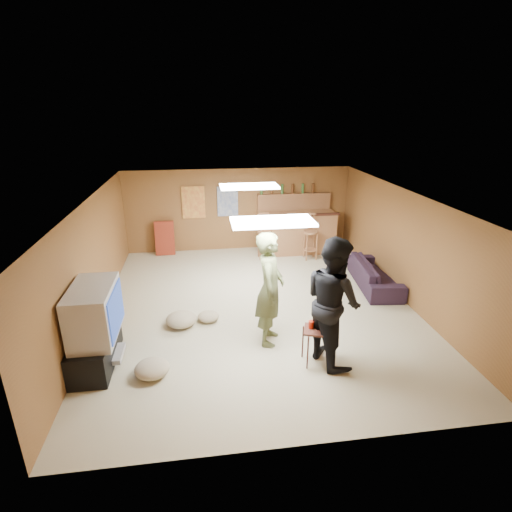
{
  "coord_description": "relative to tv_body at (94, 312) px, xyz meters",
  "views": [
    {
      "loc": [
        -1.02,
        -6.98,
        3.75
      ],
      "look_at": [
        0.0,
        0.2,
        1.0
      ],
      "focal_mm": 28.0,
      "sensor_mm": 36.0,
      "label": 1
    }
  ],
  "objects": [
    {
      "name": "bar_stool_left",
      "position": [
        3.21,
        4.12,
        -0.27
      ],
      "size": [
        0.43,
        0.43,
        1.26
      ],
      "primitive_type": null,
      "rotation": [
        0.0,
        0.0,
        0.08
      ],
      "color": "brown",
      "rests_on": "ground"
    },
    {
      "name": "wall_left",
      "position": [
        -0.35,
        1.5,
        0.2
      ],
      "size": [
        0.02,
        7.0,
        2.2
      ],
      "primitive_type": "cube",
      "color": "brown",
      "rests_on": "ground"
    },
    {
      "name": "bar_backing",
      "position": [
        4.15,
        4.92,
        0.3
      ],
      "size": [
        2.0,
        0.14,
        0.6
      ],
      "primitive_type": "cube",
      "color": "brown",
      "rests_on": "bar_counter"
    },
    {
      "name": "bar_counter",
      "position": [
        4.15,
        4.45,
        -0.35
      ],
      "size": [
        2.0,
        0.6,
        1.1
      ],
      "primitive_type": "cube",
      "color": "brown",
      "rests_on": "ground"
    },
    {
      "name": "bar_stool_right",
      "position": [
        4.38,
        3.93,
        -0.34
      ],
      "size": [
        0.44,
        0.44,
        1.12
      ],
      "primitive_type": null,
      "rotation": [
        0.0,
        0.0,
        0.29
      ],
      "color": "brown",
      "rests_on": "ground"
    },
    {
      "name": "cup_blue",
      "position": [
        3.45,
        -0.31,
        -0.27
      ],
      "size": [
        0.09,
        0.09,
        0.11
      ],
      "primitive_type": "cylinder",
      "rotation": [
        0.0,
        0.0,
        -0.21
      ],
      "color": "#16329D",
      "rests_on": "tray_table"
    },
    {
      "name": "ground",
      "position": [
        2.65,
        1.5,
        -0.9
      ],
      "size": [
        7.0,
        7.0,
        0.0
      ],
      "primitive_type": "plane",
      "color": "#B3AA88",
      "rests_on": "ground"
    },
    {
      "name": "dvd_box",
      "position": [
        0.15,
        0.0,
        -0.75
      ],
      "size": [
        0.35,
        0.5,
        0.08
      ],
      "primitive_type": "cube",
      "color": "#B2B2B7",
      "rests_on": "tv_stand"
    },
    {
      "name": "tray_table",
      "position": [
        3.31,
        -0.43,
        -0.61
      ],
      "size": [
        0.53,
        0.48,
        0.57
      ],
      "primitive_type": "cube",
      "rotation": [
        0.0,
        0.0,
        -0.33
      ],
      "color": "#391912",
      "rests_on": "ground"
    },
    {
      "name": "wall_right",
      "position": [
        5.65,
        1.5,
        0.2
      ],
      "size": [
        0.02,
        7.0,
        2.2
      ],
      "primitive_type": "cube",
      "color": "brown",
      "rests_on": "ground"
    },
    {
      "name": "folding_chair_stack",
      "position": [
        0.65,
        4.8,
        -0.45
      ],
      "size": [
        0.5,
        0.26,
        0.91
      ],
      "primitive_type": "cube",
      "rotation": [
        -0.14,
        0.0,
        0.0
      ],
      "color": "maroon",
      "rests_on": "ground"
    },
    {
      "name": "ceiling",
      "position": [
        2.65,
        1.5,
        1.3
      ],
      "size": [
        6.0,
        7.0,
        0.02
      ],
      "primitive_type": "cube",
      "color": "silver",
      "rests_on": "ground"
    },
    {
      "name": "ceiling_panel_front",
      "position": [
        2.65,
        0.0,
        1.27
      ],
      "size": [
        1.2,
        0.6,
        0.04
      ],
      "primitive_type": "cube",
      "color": "white",
      "rests_on": "ceiling"
    },
    {
      "name": "ceiling_panel_back",
      "position": [
        2.65,
        2.7,
        1.27
      ],
      "size": [
        1.2,
        0.6,
        0.04
      ],
      "primitive_type": "cube",
      "color": "white",
      "rests_on": "ceiling"
    },
    {
      "name": "cushion_near_tv",
      "position": [
        1.18,
        0.98,
        -0.78
      ],
      "size": [
        0.68,
        0.68,
        0.25
      ],
      "primitive_type": "ellipsoid",
      "rotation": [
        0.0,
        0.0,
        0.27
      ],
      "color": "#9C8D6E",
      "rests_on": "ground"
    },
    {
      "name": "person_black",
      "position": [
        3.52,
        -0.36,
        0.11
      ],
      "size": [
        1.0,
        1.15,
        2.01
      ],
      "primitive_type": "imported",
      "rotation": [
        0.0,
        0.0,
        1.85
      ],
      "color": "black",
      "rests_on": "ground"
    },
    {
      "name": "bar_shelf",
      "position": [
        4.15,
        4.9,
        0.6
      ],
      "size": [
        2.0,
        0.18,
        0.05
      ],
      "primitive_type": "cube",
      "color": "brown",
      "rests_on": "bar_backing"
    },
    {
      "name": "cushion_mid",
      "position": [
        1.67,
        1.08,
        -0.81
      ],
      "size": [
        0.4,
        0.4,
        0.17
      ],
      "primitive_type": "ellipsoid",
      "rotation": [
        0.0,
        0.0,
        0.04
      ],
      "color": "#9C8D6E",
      "rests_on": "ground"
    },
    {
      "name": "tv_screen",
      "position": [
        0.31,
        0.0,
        0.0
      ],
      "size": [
        0.02,
        0.95,
        0.65
      ],
      "primitive_type": "cube",
      "color": "navy",
      "rests_on": "tv_body"
    },
    {
      "name": "wall_front",
      "position": [
        2.65,
        -2.0,
        0.2
      ],
      "size": [
        6.0,
        0.02,
        2.2
      ],
      "primitive_type": "cube",
      "color": "brown",
      "rests_on": "ground"
    },
    {
      "name": "cup_red_far",
      "position": [
        3.37,
        -0.48,
        -0.27
      ],
      "size": [
        0.11,
        0.11,
        0.12
      ],
      "primitive_type": "cylinder",
      "rotation": [
        0.0,
        0.0,
        0.36
      ],
      "color": "#A41D0A",
      "rests_on": "tray_table"
    },
    {
      "name": "bar_lip",
      "position": [
        4.15,
        4.2,
        0.2
      ],
      "size": [
        2.1,
        0.12,
        0.05
      ],
      "primitive_type": "cube",
      "color": "#391912",
      "rests_on": "bar_counter"
    },
    {
      "name": "wall_back",
      "position": [
        2.65,
        5.0,
        0.2
      ],
      "size": [
        6.0,
        0.02,
        2.2
      ],
      "primitive_type": "cube",
      "color": "brown",
      "rests_on": "ground"
    },
    {
      "name": "cup_red_near",
      "position": [
        3.2,
        -0.36,
        -0.27
      ],
      "size": [
        0.1,
        0.1,
        0.12
      ],
      "primitive_type": "cylinder",
      "rotation": [
        0.0,
        0.0,
        0.17
      ],
      "color": "#A41D0A",
      "rests_on": "tray_table"
    },
    {
      "name": "cushion_far",
      "position": [
        0.8,
        -0.41,
        -0.79
      ],
      "size": [
        0.58,
        0.58,
        0.23
      ],
      "primitive_type": "ellipsoid",
      "rotation": [
        0.0,
        0.0,
        -0.14
      ],
      "color": "#9C8D6E",
      "rests_on": "ground"
    },
    {
      "name": "person_olive",
      "position": [
        2.67,
        0.27,
        0.06
      ],
      "size": [
        0.63,
        0.8,
        1.92
      ],
      "primitive_type": "imported",
      "rotation": [
        0.0,
        0.0,
        1.3
      ],
      "color": "#535B35",
      "rests_on": "ground"
    },
    {
      "name": "sofa",
      "position": [
        5.35,
        2.11,
        -0.62
      ],
      "size": [
        0.95,
        1.96,
        0.55
      ],
      "primitive_type": "imported",
      "rotation": [
        0.0,
        0.0,
        1.46
      ],
      "color": "black",
      "rests_on": "ground"
    },
    {
      "name": "poster_left",
      "position": [
        1.45,
        4.96,
        0.45
      ],
      "size": [
        0.6,
        0.03,
        0.85
      ],
      "primitive_type": "cube",
      "color": "#BF3F26",
      "rests_on": "wall_back"
    },
    {
      "name": "bottle_row",
      "position": [
        3.95,
        4.88,
        0.75
      ],
      "size": [
        1.48,
        0.08,
        0.26
      ],
      "primitive_type": null,
      "color": "#3F7233",
      "rests_on": "bar_shelf"
    },
    {
      "name": "tv_stand",
      "position": [
        -0.07,
        0.0,
        -0.65
      ],
      "size": [
        0.55,
        1.3,
        0.5
      ],
      "primitive_type": "cube",
      "color": "black",
      "rests_on": "ground"
    },
    {
      "name": "tv_body",
      "position": [
        0.0,
        0.0,
        0.0
      ],
      "size": [
        0.6,
        1.1,
        0.8
      ],
      "primitive_type": "cube",
      "color": "#B2B2B7",
      "rests_on": "tv_stand"
    },
    {
      "name": "poster_right",
      "position": [
        2.35,
        4.96,
        0.45
      ],
      "size": [
        0.55,
        0.03,
        0.8
      ],
      "primitive_type": "cube",
      "color": "#334C99",
      "rests_on": "wall_back"
    }
  ]
}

